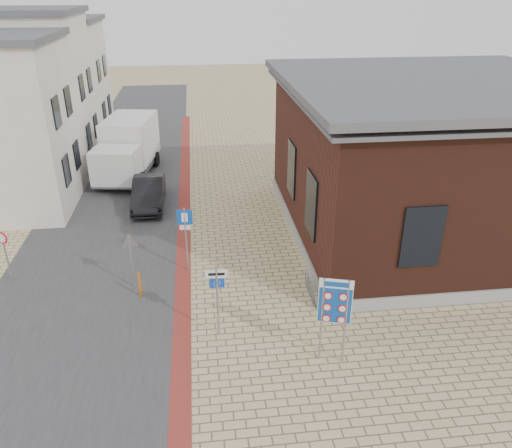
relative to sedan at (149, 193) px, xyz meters
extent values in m
plane|color=tan|center=(3.76, -11.19, -0.71)|extent=(120.00, 120.00, 0.00)
cube|color=#38383A|center=(-1.74, 3.81, -0.70)|extent=(7.00, 60.00, 0.02)
cube|color=maroon|center=(1.76, -1.19, -0.69)|extent=(0.60, 40.00, 0.02)
cube|color=gray|center=(12.76, -4.19, -0.46)|extent=(12.15, 12.15, 0.50)
cube|color=#472117|center=(12.76, -4.19, 2.79)|extent=(12.00, 12.00, 6.00)
cube|color=#505055|center=(12.76, -4.19, 5.94)|extent=(13.00, 13.00, 0.30)
cube|color=#505055|center=(12.76, -4.19, 5.54)|extent=(12.70, 12.70, 0.15)
cube|color=black|center=(6.74, -7.19, 2.09)|extent=(0.12, 1.60, 2.40)
cube|color=black|center=(6.74, -3.19, 2.09)|extent=(0.12, 1.60, 2.40)
cube|color=black|center=(9.76, -10.21, 2.09)|extent=(1.40, 0.12, 2.20)
cube|color=black|center=(-3.72, -0.39, 1.49)|extent=(0.10, 1.10, 1.40)
cube|color=black|center=(-3.72, 2.01, 1.49)|extent=(0.10, 1.10, 1.40)
cube|color=black|center=(-3.72, -0.39, 4.29)|extent=(0.10, 1.10, 1.40)
cube|color=black|center=(-3.72, 2.01, 4.29)|extent=(0.10, 1.10, 1.40)
cube|color=silver|center=(-7.24, 6.81, 3.69)|extent=(7.00, 6.00, 8.80)
cube|color=#505055|center=(-7.24, 6.81, 8.24)|extent=(7.40, 6.40, 0.30)
cube|color=black|center=(-3.72, 5.61, 1.49)|extent=(0.10, 1.10, 1.40)
cube|color=black|center=(-3.72, 8.01, 1.49)|extent=(0.10, 1.10, 1.40)
cube|color=black|center=(-3.72, 5.61, 4.29)|extent=(0.10, 1.10, 1.40)
cube|color=black|center=(-3.72, 8.01, 4.29)|extent=(0.10, 1.10, 1.40)
cube|color=silver|center=(-7.24, 12.81, 3.29)|extent=(7.00, 6.00, 8.00)
cube|color=#505055|center=(-7.24, 12.81, 7.44)|extent=(7.40, 6.40, 0.30)
cube|color=black|center=(-3.72, 11.61, 1.49)|extent=(0.10, 1.10, 1.40)
cube|color=black|center=(-3.72, 14.01, 1.49)|extent=(0.10, 1.10, 1.40)
cube|color=black|center=(-3.72, 11.61, 4.29)|extent=(0.10, 1.10, 1.40)
cube|color=black|center=(-3.72, 14.01, 4.29)|extent=(0.10, 1.10, 1.40)
torus|color=slate|center=(6.41, -9.59, -0.43)|extent=(0.04, 0.60, 0.60)
torus|color=slate|center=(6.41, -9.29, -0.43)|extent=(0.04, 0.60, 0.60)
torus|color=slate|center=(6.41, -8.99, -0.43)|extent=(0.04, 0.60, 0.60)
torus|color=slate|center=(6.41, -8.69, -0.43)|extent=(0.04, 0.60, 0.60)
torus|color=slate|center=(6.41, -8.39, -0.43)|extent=(0.04, 0.60, 0.60)
cube|color=slate|center=(6.41, -8.99, -0.69)|extent=(0.08, 1.60, 0.04)
imported|color=black|center=(0.00, 0.00, 0.00)|extent=(1.51, 4.30, 1.42)
cube|color=slate|center=(-1.49, 4.54, -0.20)|extent=(3.34, 6.44, 0.28)
cube|color=white|center=(-1.83, 2.41, 0.71)|extent=(2.67, 2.29, 1.82)
cube|color=black|center=(-1.97, 1.57, 1.05)|extent=(2.15, 0.42, 0.91)
cube|color=white|center=(-1.32, 5.56, 1.28)|extent=(3.13, 4.44, 2.50)
cylinder|color=black|center=(-2.96, 2.94, -0.25)|extent=(0.43, 0.94, 0.91)
cylinder|color=black|center=(-0.60, 2.56, -0.25)|extent=(0.43, 0.94, 0.91)
cylinder|color=black|center=(-2.38, 6.53, -0.25)|extent=(0.43, 0.94, 0.91)
cylinder|color=black|center=(-0.02, 6.15, -0.25)|extent=(0.43, 0.94, 0.91)
cylinder|color=gray|center=(5.93, -12.41, 0.72)|extent=(0.07, 0.07, 2.85)
cylinder|color=gray|center=(6.59, -12.61, 0.72)|extent=(0.07, 0.07, 2.85)
cube|color=white|center=(6.26, -12.51, 1.41)|extent=(0.95, 0.32, 1.47)
cube|color=#0D47A3|center=(6.26, -12.51, 1.41)|extent=(0.91, 0.31, 1.43)
cube|color=white|center=(6.26, -12.51, 2.00)|extent=(0.91, 0.32, 0.28)
cylinder|color=gray|center=(2.96, -10.89, 0.58)|extent=(0.07, 0.07, 2.58)
cube|color=white|center=(2.96, -10.89, 1.59)|extent=(0.70, 0.07, 0.25)
cube|color=#0F38B7|center=(2.96, -10.89, 1.25)|extent=(0.47, 0.06, 0.31)
cylinder|color=gray|center=(1.96, -6.69, 0.64)|extent=(0.07, 0.07, 2.70)
cube|color=#0E48A9|center=(1.96, -6.69, 1.61)|extent=(0.59, 0.09, 0.59)
cube|color=white|center=(1.96, -6.69, 1.18)|extent=(0.43, 0.08, 0.19)
cylinder|color=gray|center=(-0.04, -7.69, 0.38)|extent=(0.07, 0.07, 2.17)
cylinder|color=gray|center=(-4.74, -6.69, 0.34)|extent=(0.07, 0.07, 2.10)
cylinder|color=red|center=(-4.74, -6.69, 1.16)|extent=(0.47, 0.22, 0.50)
cylinder|color=orange|center=(0.26, -8.39, -0.21)|extent=(0.11, 0.11, 0.99)
camera|label=1|loc=(2.59, -23.99, 9.60)|focal=35.00mm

